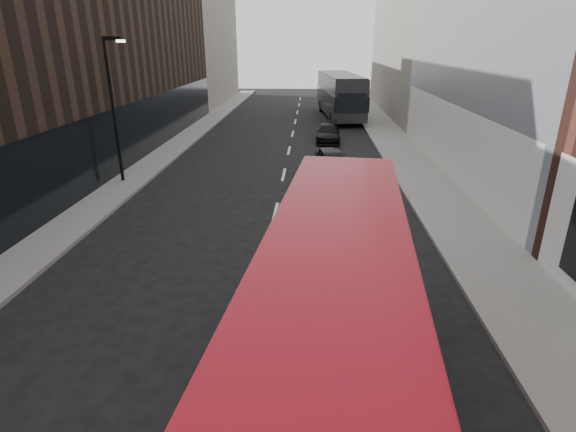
# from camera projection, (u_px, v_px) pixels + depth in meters

# --- Properties ---
(sidewalk_right) EXTENTS (3.00, 80.00, 0.15)m
(sidewalk_right) POSITION_uv_depth(u_px,v_px,m) (403.00, 154.00, 29.25)
(sidewalk_right) COLOR slate
(sidewalk_right) RESTS_ON ground
(sidewalk_left) EXTENTS (2.00, 80.00, 0.15)m
(sidewalk_left) POSITION_uv_depth(u_px,v_px,m) (169.00, 151.00, 29.99)
(sidewalk_left) COLOR slate
(sidewalk_left) RESTS_ON ground
(building_victorian) EXTENTS (6.50, 24.00, 21.00)m
(building_victorian) POSITION_uv_depth(u_px,v_px,m) (416.00, 12.00, 43.30)
(building_victorian) COLOR slate
(building_victorian) RESTS_ON ground
(building_left_mid) EXTENTS (5.00, 24.00, 14.00)m
(building_left_mid) POSITION_uv_depth(u_px,v_px,m) (133.00, 41.00, 32.31)
(building_left_mid) COLOR black
(building_left_mid) RESTS_ON ground
(building_left_far) EXTENTS (5.00, 20.00, 13.00)m
(building_left_far) POSITION_uv_depth(u_px,v_px,m) (203.00, 46.00, 52.98)
(building_left_far) COLOR slate
(building_left_far) RESTS_ON ground
(street_lamp) EXTENTS (1.06, 0.22, 7.00)m
(street_lamp) POSITION_uv_depth(u_px,v_px,m) (114.00, 101.00, 21.99)
(street_lamp) COLOR black
(street_lamp) RESTS_ON sidewalk_left
(red_bus) EXTENTS (3.44, 10.37, 4.12)m
(red_bus) POSITION_uv_depth(u_px,v_px,m) (334.00, 329.00, 7.67)
(red_bus) COLOR maroon
(red_bus) RESTS_ON ground
(grey_bus) EXTENTS (4.25, 12.92, 4.10)m
(grey_bus) POSITION_uv_depth(u_px,v_px,m) (340.00, 95.00, 43.15)
(grey_bus) COLOR black
(grey_bus) RESTS_ON ground
(car_a) EXTENTS (2.30, 4.67, 1.53)m
(car_a) POSITION_uv_depth(u_px,v_px,m) (333.00, 163.00, 24.41)
(car_a) COLOR black
(car_a) RESTS_ON ground
(car_b) EXTENTS (1.33, 3.75, 1.23)m
(car_b) POSITION_uv_depth(u_px,v_px,m) (353.00, 175.00, 22.72)
(car_b) COLOR gray
(car_b) RESTS_ON ground
(car_c) EXTENTS (1.89, 4.31, 1.23)m
(car_c) POSITION_uv_depth(u_px,v_px,m) (328.00, 133.00, 33.18)
(car_c) COLOR black
(car_c) RESTS_ON ground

